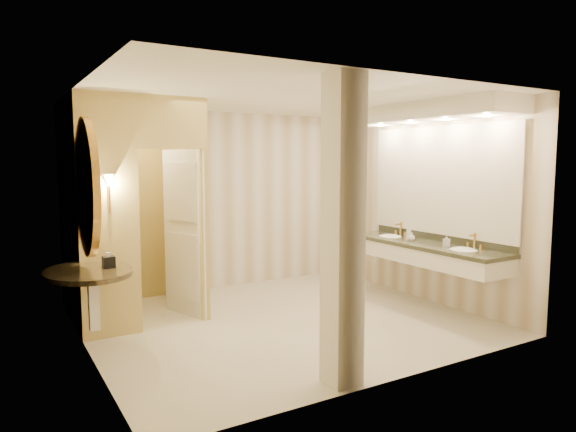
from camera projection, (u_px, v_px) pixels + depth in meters
name	position (u px, v px, depth m)	size (l,w,h in m)	color
floor	(283.00, 321.00, 6.32)	(4.50, 4.50, 0.00)	beige
ceiling	(283.00, 98.00, 6.03)	(4.50, 4.50, 0.00)	white
wall_back	(218.00, 201.00, 7.88)	(4.50, 0.02, 2.70)	beige
wall_front	(398.00, 231.00, 4.46)	(4.50, 0.02, 2.70)	beige
wall_left	(85.00, 223.00, 5.03)	(0.02, 4.00, 2.70)	beige
wall_right	(419.00, 204.00, 7.31)	(0.02, 4.00, 2.70)	beige
toilet_closet	(167.00, 207.00, 6.43)	(1.50, 1.55, 2.70)	#DAC172
wall_sconce	(109.00, 182.00, 5.52)	(0.14, 0.14, 0.42)	#BF913D
vanity	(427.00, 186.00, 6.80)	(0.75, 2.64, 2.09)	silver
console_shelf	(88.00, 223.00, 5.09)	(1.07, 1.07, 1.98)	black
pillar	(343.00, 232.00, 4.40)	(0.28, 0.28, 2.70)	silver
tissue_box	(109.00, 262.00, 5.23)	(0.12, 0.12, 0.12)	black
toilet	(111.00, 284.00, 6.67)	(0.42, 0.73, 0.74)	white
soap_bottle_a	(446.00, 241.00, 6.51)	(0.07, 0.07, 0.15)	beige
soap_bottle_b	(412.00, 237.00, 6.99)	(0.09, 0.09, 0.11)	silver
soap_bottle_c	(409.00, 233.00, 7.03)	(0.08, 0.08, 0.20)	#C6B28C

